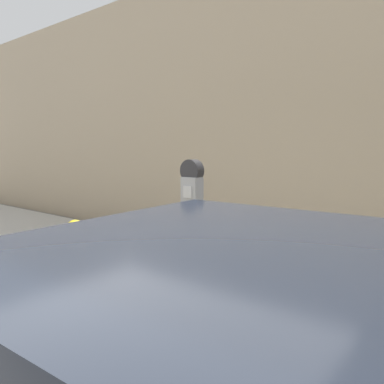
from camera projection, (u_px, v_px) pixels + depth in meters
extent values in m
cube|color=#ADAAA3|center=(266.00, 303.00, 4.26)|extent=(24.00, 2.80, 0.13)
cube|color=tan|center=(334.00, 103.00, 5.53)|extent=(24.00, 0.30, 4.97)
cylinder|color=gray|center=(192.00, 274.00, 3.32)|extent=(0.06, 0.06, 1.14)
cube|color=slate|center=(192.00, 194.00, 3.23)|extent=(0.16, 0.11, 0.29)
cube|color=gray|center=(187.00, 192.00, 3.18)|extent=(0.09, 0.01, 0.10)
cylinder|color=black|center=(192.00, 171.00, 3.21)|extent=(0.20, 0.09, 0.20)
cylinder|color=black|center=(156.00, 351.00, 2.69)|extent=(0.73, 0.26, 0.72)
cube|color=black|center=(312.00, 347.00, 1.15)|extent=(2.13, 1.72, 0.58)
cylinder|color=gold|center=(76.00, 255.00, 4.92)|extent=(0.27, 0.27, 0.58)
sphere|color=gold|center=(75.00, 229.00, 4.87)|extent=(0.24, 0.24, 0.24)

